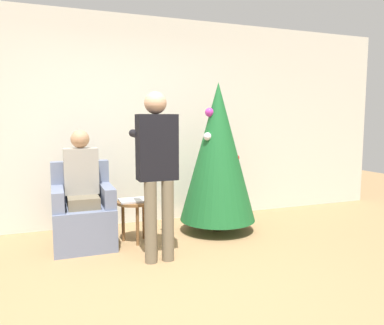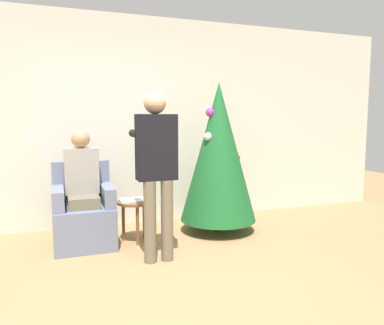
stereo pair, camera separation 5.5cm
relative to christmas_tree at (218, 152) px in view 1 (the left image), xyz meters
name	(u,v)px [view 1 (the left image)]	position (x,y,z in m)	size (l,w,h in m)	color
ground_plane	(181,295)	(-0.98, -1.47, -0.98)	(14.00, 14.00, 0.00)	#99754C
wall_back	(125,121)	(-0.98, 0.76, 0.37)	(8.00, 0.06, 2.70)	beige
christmas_tree	(218,152)	(0.00, 0.00, 0.00)	(0.92, 0.92, 1.82)	brown
armchair	(83,215)	(-1.60, 0.05, -0.65)	(0.63, 0.71, 0.90)	slate
person_seated	(82,183)	(-1.60, 0.03, -0.29)	(0.36, 0.46, 1.26)	#6B604C
person_standing	(157,162)	(-0.95, -0.67, -0.01)	(0.40, 0.57, 1.64)	#6B604C
side_stool	(135,208)	(-1.05, -0.06, -0.59)	(0.40, 0.40, 0.47)	brown
laptop	(134,200)	(-1.05, -0.06, -0.50)	(0.33, 0.25, 0.02)	silver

